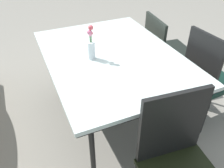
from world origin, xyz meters
TOP-DOWN VIEW (x-y plane):
  - ground_plane at (0.00, 0.00)m, footprint 12.00×12.00m
  - dining_table at (0.10, -0.04)m, footprint 1.51×1.12m
  - chair_end_left at (-0.91, -0.05)m, footprint 0.51×0.51m
  - chair_near_left at (-0.25, -0.86)m, footprint 0.44×0.44m
  - chair_near_right at (0.45, -0.86)m, footprint 0.54×0.54m
  - flower_vase at (0.10, 0.15)m, footprint 0.06×0.06m

SIDE VIEW (x-z plane):
  - ground_plane at x=0.00m, z-range 0.00..0.00m
  - chair_near_right at x=0.45m, z-range 0.06..0.94m
  - chair_end_left at x=-0.91m, z-range 0.05..1.02m
  - chair_near_left at x=-0.25m, z-range 0.06..1.04m
  - dining_table at x=0.10m, z-range 0.34..1.11m
  - flower_vase at x=0.10m, z-range 0.74..1.04m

